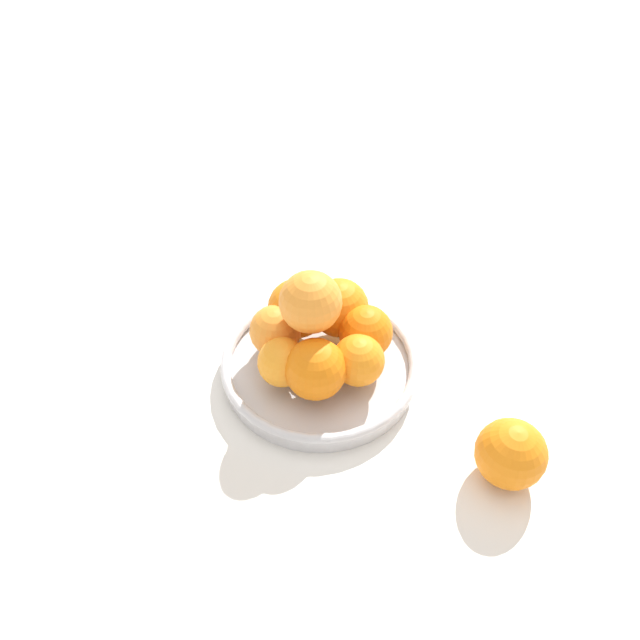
% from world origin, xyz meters
% --- Properties ---
extents(ground_plane, '(4.00, 4.00, 0.00)m').
position_xyz_m(ground_plane, '(0.00, 0.00, 0.00)').
color(ground_plane, white).
extents(fruit_bowl, '(0.27, 0.27, 0.03)m').
position_xyz_m(fruit_bowl, '(0.00, 0.00, 0.02)').
color(fruit_bowl, silver).
rests_on(fruit_bowl, ground_plane).
extents(orange_pile, '(0.19, 0.19, 0.14)m').
position_xyz_m(orange_pile, '(-0.01, -0.00, 0.08)').
color(orange_pile, orange).
rests_on(orange_pile, fruit_bowl).
extents(stray_orange, '(0.08, 0.08, 0.08)m').
position_xyz_m(stray_orange, '(0.14, 0.24, 0.04)').
color(stray_orange, orange).
rests_on(stray_orange, ground_plane).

